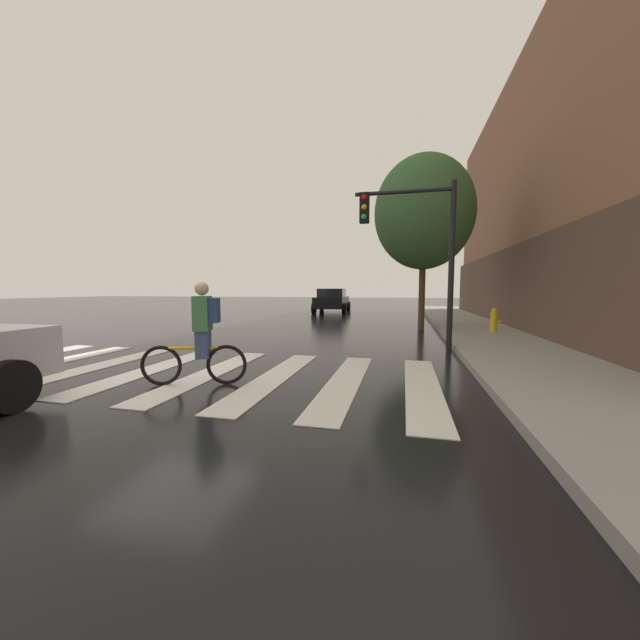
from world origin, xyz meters
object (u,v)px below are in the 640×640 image
(street_tree_near, at_px, (424,213))
(sedan_mid, at_px, (332,300))
(traffic_light_near, at_px, (417,237))
(cyclist, at_px, (201,334))
(fire_hydrant, at_px, (494,320))

(street_tree_near, bearing_deg, sedan_mid, 120.57)
(traffic_light_near, distance_m, street_tree_near, 5.07)
(cyclist, xyz_separation_m, street_tree_near, (3.88, 9.00, 3.59))
(traffic_light_near, bearing_deg, cyclist, -129.89)
(cyclist, relative_size, traffic_light_near, 0.40)
(sedan_mid, distance_m, fire_hydrant, 12.90)
(sedan_mid, bearing_deg, street_tree_near, -59.43)
(sedan_mid, relative_size, cyclist, 2.80)
(traffic_light_near, relative_size, street_tree_near, 0.64)
(cyclist, distance_m, street_tree_near, 10.43)
(sedan_mid, xyz_separation_m, fire_hydrant, (7.63, -10.40, -0.29))
(traffic_light_near, height_order, street_tree_near, street_tree_near)
(sedan_mid, bearing_deg, fire_hydrant, -53.72)
(cyclist, height_order, street_tree_near, street_tree_near)
(cyclist, bearing_deg, sedan_mid, 94.67)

